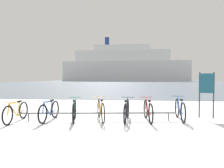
{
  "coord_description": "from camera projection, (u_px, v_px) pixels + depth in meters",
  "views": [
    {
      "loc": [
        0.08,
        -3.82,
        1.55
      ],
      "look_at": [
        -0.93,
        6.45,
        1.21
      ],
      "focal_mm": 32.18,
      "sensor_mm": 36.0,
      "label": 1
    }
  ],
  "objects": [
    {
      "name": "ground",
      "position": [
        132.0,
        83.0,
        57.47
      ],
      "size": [
        80.0,
        132.0,
        0.08
      ],
      "color": "white"
    },
    {
      "name": "bike_rack",
      "position": [
        99.0,
        113.0,
        7.15
      ],
      "size": [
        5.51,
        0.68,
        0.31
      ],
      "color": "#4C5156",
      "rests_on": "ground"
    },
    {
      "name": "bicycle_0",
      "position": [
        16.0,
        112.0,
        7.01
      ],
      "size": [
        0.46,
        1.72,
        0.76
      ],
      "color": "black",
      "rests_on": "ground"
    },
    {
      "name": "bicycle_1",
      "position": [
        49.0,
        111.0,
        7.2
      ],
      "size": [
        0.46,
        1.68,
        0.77
      ],
      "color": "black",
      "rests_on": "ground"
    },
    {
      "name": "bicycle_2",
      "position": [
        74.0,
        110.0,
        7.19
      ],
      "size": [
        0.54,
        1.68,
        0.81
      ],
      "color": "black",
      "rests_on": "ground"
    },
    {
      "name": "bicycle_3",
      "position": [
        101.0,
        110.0,
        7.25
      ],
      "size": [
        0.63,
        1.73,
        0.83
      ],
      "color": "black",
      "rests_on": "ground"
    },
    {
      "name": "bicycle_4",
      "position": [
        127.0,
        111.0,
        7.08
      ],
      "size": [
        0.46,
        1.77,
        0.83
      ],
      "color": "black",
      "rests_on": "ground"
    },
    {
      "name": "bicycle_5",
      "position": [
        148.0,
        111.0,
        7.11
      ],
      "size": [
        0.46,
        1.7,
        0.83
      ],
      "color": "black",
      "rests_on": "ground"
    },
    {
      "name": "bicycle_6",
      "position": [
        180.0,
        110.0,
        7.28
      ],
      "size": [
        0.46,
        1.78,
        0.84
      ],
      "color": "black",
      "rests_on": "ground"
    },
    {
      "name": "info_sign",
      "position": [
        207.0,
        87.0,
        7.66
      ],
      "size": [
        0.55,
        0.15,
        1.75
      ],
      "color": "#33383D",
      "rests_on": "ground"
    },
    {
      "name": "ferry_ship",
      "position": [
        124.0,
        66.0,
        93.2
      ],
      "size": [
        56.95,
        13.48,
        20.32
      ],
      "color": "silver",
      "rests_on": "ground"
    }
  ]
}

